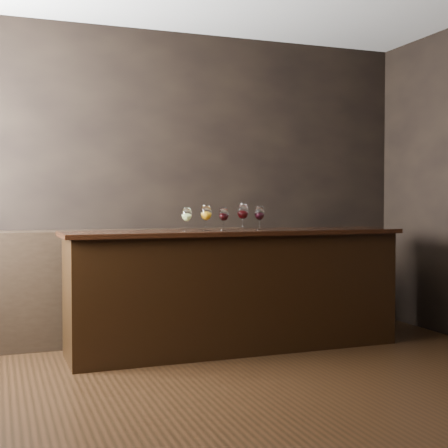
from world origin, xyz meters
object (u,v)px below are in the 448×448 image
object	(u,v)px
back_bar_shelf	(100,286)
glass_white	(187,215)
glass_amber	(206,213)
glass_red_c	(259,214)
glass_red_b	(243,212)
glass_red_a	(224,215)
bar_counter	(236,292)

from	to	relation	value
back_bar_shelf	glass_white	distance (m)	1.07
glass_amber	glass_red_c	world-z (taller)	glass_amber
glass_red_b	glass_red_c	world-z (taller)	glass_red_b
glass_white	glass_amber	xyz separation A→B (m)	(0.15, -0.03, 0.01)
glass_amber	glass_red_a	world-z (taller)	glass_amber
bar_counter	glass_amber	bearing A→B (deg)	-173.57
glass_white	glass_red_a	size ratio (longest dim) A/B	1.00
back_bar_shelf	glass_red_a	world-z (taller)	glass_red_a
glass_white	glass_red_a	bearing A→B (deg)	-4.96
glass_amber	glass_red_b	world-z (taller)	glass_red_b
back_bar_shelf	glass_red_a	bearing A→B (deg)	-36.80
back_bar_shelf	glass_amber	distance (m)	1.19
glass_amber	back_bar_shelf	bearing A→B (deg)	138.01
glass_white	glass_red_c	size ratio (longest dim) A/B	0.96
glass_red_c	glass_red_a	bearing A→B (deg)	-172.43
glass_white	bar_counter	bearing A→B (deg)	0.89
back_bar_shelf	glass_red_b	xyz separation A→B (m)	(1.08, -0.62, 0.65)
glass_amber	glass_red_b	xyz separation A→B (m)	(0.34, 0.05, 0.01)
back_bar_shelf	glass_amber	world-z (taller)	glass_amber
glass_red_a	glass_red_b	world-z (taller)	glass_red_b
glass_white	glass_red_b	bearing A→B (deg)	2.73
bar_counter	glass_red_a	bearing A→B (deg)	-164.79
glass_red_a	glass_red_c	xyz separation A→B (m)	(0.33, 0.04, 0.01)
glass_amber	glass_red_c	xyz separation A→B (m)	(0.49, 0.04, -0.01)
glass_red_a	glass_red_c	size ratio (longest dim) A/B	0.96
glass_red_c	glass_red_b	bearing A→B (deg)	177.88
glass_amber	glass_red_a	bearing A→B (deg)	0.07
glass_white	glass_amber	distance (m)	0.16
glass_amber	glass_red_b	distance (m)	0.34
glass_white	back_bar_shelf	bearing A→B (deg)	132.50
glass_white	glass_red_c	bearing A→B (deg)	1.61
back_bar_shelf	glass_red_c	world-z (taller)	glass_red_c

